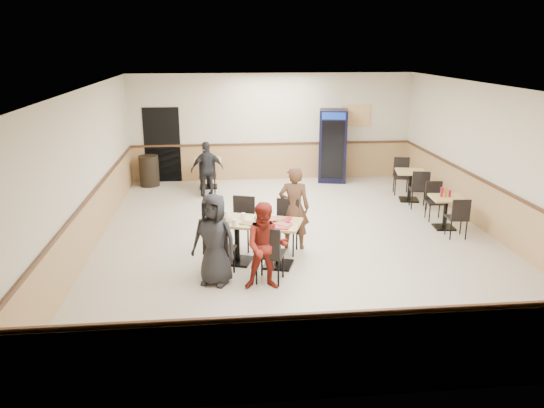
{
  "coord_description": "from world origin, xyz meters",
  "views": [
    {
      "loc": [
        -1.54,
        -9.92,
        3.79
      ],
      "look_at": [
        -0.57,
        -0.5,
        0.91
      ],
      "focal_mm": 35.0,
      "sensor_mm": 36.0,
      "label": 1
    }
  ],
  "objects": [
    {
      "name": "back_table_chair_lone",
      "position": [
        -1.84,
        3.58,
        0.49
      ],
      "size": [
        0.46,
        0.46,
        0.99
      ],
      "primitive_type": null,
      "rotation": [
        0.0,
        0.0,
        3.14
      ],
      "color": "black",
      "rests_on": "ground"
    },
    {
      "name": "trash_bin",
      "position": [
        -3.45,
        4.55,
        0.42
      ],
      "size": [
        0.53,
        0.53,
        0.84
      ],
      "primitive_type": "cylinder",
      "color": "black",
      "rests_on": "ground"
    },
    {
      "name": "diner_woman_left",
      "position": [
        -1.65,
        -1.88,
        0.76
      ],
      "size": [
        0.88,
        0.74,
        1.52
      ],
      "primitive_type": "imported",
      "rotation": [
        0.0,
        0.0,
        -0.41
      ],
      "color": "black",
      "rests_on": "ground"
    },
    {
      "name": "tabletop_clutter",
      "position": [
        -0.85,
        -1.26,
        0.83
      ],
      "size": [
        1.27,
        0.85,
        0.12
      ],
      "rotation": [
        0.0,
        0.0,
        -0.33
      ],
      "color": "#B30B27",
      "rests_on": "main_table"
    },
    {
      "name": "back_table",
      "position": [
        -1.84,
        4.2,
        0.52
      ],
      "size": [
        0.73,
        0.73,
        0.78
      ],
      "rotation": [
        0.0,
        0.0,
        -0.01
      ],
      "color": "black",
      "rests_on": "ground"
    },
    {
      "name": "ground",
      "position": [
        0.0,
        0.0,
        0.0
      ],
      "size": [
        10.0,
        10.0,
        0.0
      ],
      "primitive_type": "plane",
      "color": "beige",
      "rests_on": "ground"
    },
    {
      "name": "diner_woman_right",
      "position": [
        -0.84,
        -2.15,
        0.72
      ],
      "size": [
        0.74,
        0.6,
        1.43
      ],
      "primitive_type": "imported",
      "rotation": [
        0.0,
        0.0,
        -0.08
      ],
      "color": "maroon",
      "rests_on": "ground"
    },
    {
      "name": "main_table",
      "position": [
        -0.9,
        -1.17,
        0.54
      ],
      "size": [
        1.67,
        1.19,
        0.81
      ],
      "rotation": [
        0.0,
        0.0,
        -0.33
      ],
      "color": "black",
      "rests_on": "ground"
    },
    {
      "name": "side_table_far_chair_north",
      "position": [
        3.18,
        3.04,
        0.48
      ],
      "size": [
        0.53,
        0.53,
        0.96
      ],
      "primitive_type": null,
      "rotation": [
        0.0,
        0.0,
        -0.21
      ],
      "color": "black",
      "rests_on": "ground"
    },
    {
      "name": "side_table_near",
      "position": [
        3.21,
        0.34,
        0.46
      ],
      "size": [
        0.69,
        0.69,
        0.69
      ],
      "rotation": [
        0.0,
        0.0,
        -0.09
      ],
      "color": "black",
      "rests_on": "ground"
    },
    {
      "name": "side_table_far_chair_south",
      "position": [
        3.18,
        1.82,
        0.48
      ],
      "size": [
        0.53,
        0.53,
        0.96
      ],
      "primitive_type": null,
      "rotation": [
        0.0,
        0.0,
        2.93
      ],
      "color": "black",
      "rests_on": "ground"
    },
    {
      "name": "side_table_near_chair_north",
      "position": [
        3.21,
        0.89,
        0.43
      ],
      "size": [
        0.44,
        0.44,
        0.87
      ],
      "primitive_type": null,
      "rotation": [
        0.0,
        0.0,
        -0.09
      ],
      "color": "black",
      "rests_on": "ground"
    },
    {
      "name": "side_table_far",
      "position": [
        3.18,
        2.43,
        0.5
      ],
      "size": [
        0.84,
        0.84,
        0.76
      ],
      "rotation": [
        0.0,
        0.0,
        -0.21
      ],
      "color": "black",
      "rests_on": "ground"
    },
    {
      "name": "main_chairs",
      "position": [
        -0.95,
        -1.15,
        0.51
      ],
      "size": [
        1.83,
        2.1,
        1.02
      ],
      "rotation": [
        0.0,
        0.0,
        -0.33
      ],
      "color": "black",
      "rests_on": "ground"
    },
    {
      "name": "diner_man_opposite",
      "position": [
        -0.15,
        -0.46,
        0.81
      ],
      "size": [
        0.65,
        0.49,
        1.61
      ],
      "primitive_type": "imported",
      "rotation": [
        0.0,
        0.0,
        2.95
      ],
      "color": "#4E3221",
      "rests_on": "ground"
    },
    {
      "name": "room_shell",
      "position": [
        1.78,
        2.55,
        0.58
      ],
      "size": [
        10.0,
        10.0,
        10.0
      ],
      "color": "silver",
      "rests_on": "ground"
    },
    {
      "name": "side_table_near_chair_south",
      "position": [
        3.21,
        -0.21,
        0.43
      ],
      "size": [
        0.44,
        0.44,
        0.87
      ],
      "primitive_type": null,
      "rotation": [
        0.0,
        0.0,
        3.05
      ],
      "color": "black",
      "rests_on": "ground"
    },
    {
      "name": "condiment_caddy",
      "position": [
        3.18,
        0.39,
        0.77
      ],
      "size": [
        0.23,
        0.06,
        0.2
      ],
      "color": "#A60B25",
      "rests_on": "side_table_near"
    },
    {
      "name": "pepsi_cooler",
      "position": [
        1.68,
        4.59,
        1.02
      ],
      "size": [
        0.91,
        0.91,
        2.03
      ],
      "rotation": [
        0.0,
        0.0,
        -0.21
      ],
      "color": "black",
      "rests_on": "ground"
    },
    {
      "name": "lone_diner",
      "position": [
        -1.84,
        3.32,
        0.71
      ],
      "size": [
        0.89,
        0.52,
        1.42
      ],
      "primitive_type": "imported",
      "rotation": [
        0.0,
        0.0,
        3.36
      ],
      "color": "black",
      "rests_on": "ground"
    }
  ]
}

